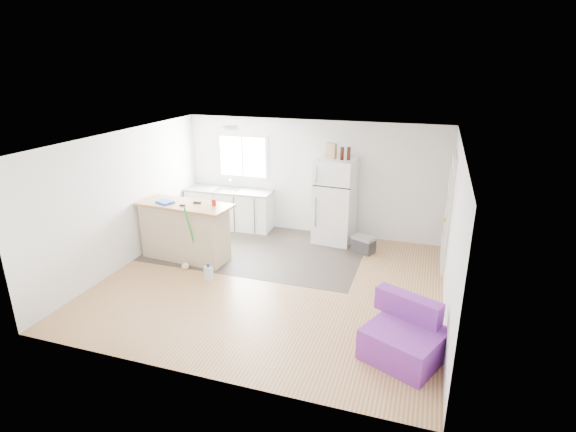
{
  "coord_description": "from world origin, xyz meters",
  "views": [
    {
      "loc": [
        2.37,
        -6.34,
        3.54
      ],
      "look_at": [
        0.07,
        0.7,
        0.95
      ],
      "focal_mm": 28.0,
      "sensor_mm": 36.0,
      "label": 1
    }
  ],
  "objects_px": {
    "peninsula": "(185,231)",
    "cooler": "(363,244)",
    "bottle_right": "(349,153)",
    "red_cup": "(214,202)",
    "kitchen_cabinets": "(230,208)",
    "cleaner_jug": "(209,273)",
    "cardboard_box": "(331,151)",
    "purple_seat": "(405,338)",
    "blue_tray": "(165,202)",
    "bottle_left": "(342,153)",
    "mop": "(187,257)",
    "refrigerator": "(335,201)"
  },
  "relations": [
    {
      "from": "cleaner_jug",
      "to": "blue_tray",
      "type": "bearing_deg",
      "value": 174.78
    },
    {
      "from": "kitchen_cabinets",
      "to": "cardboard_box",
      "type": "relative_size",
      "value": 6.52
    },
    {
      "from": "red_cup",
      "to": "cardboard_box",
      "type": "xyz_separation_m",
      "value": [
        1.74,
        1.62,
        0.73
      ]
    },
    {
      "from": "purple_seat",
      "to": "blue_tray",
      "type": "distance_m",
      "value": 4.82
    },
    {
      "from": "kitchen_cabinets",
      "to": "cardboard_box",
      "type": "distance_m",
      "value": 2.68
    },
    {
      "from": "cleaner_jug",
      "to": "bottle_left",
      "type": "bearing_deg",
      "value": 76.4
    },
    {
      "from": "refrigerator",
      "to": "purple_seat",
      "type": "bearing_deg",
      "value": -59.88
    },
    {
      "from": "refrigerator",
      "to": "blue_tray",
      "type": "relative_size",
      "value": 5.72
    },
    {
      "from": "purple_seat",
      "to": "cleaner_jug",
      "type": "distance_m",
      "value": 3.46
    },
    {
      "from": "peninsula",
      "to": "blue_tray",
      "type": "distance_m",
      "value": 0.64
    },
    {
      "from": "kitchen_cabinets",
      "to": "bottle_right",
      "type": "height_order",
      "value": "bottle_right"
    },
    {
      "from": "mop",
      "to": "red_cup",
      "type": "distance_m",
      "value": 1.07
    },
    {
      "from": "refrigerator",
      "to": "mop",
      "type": "bearing_deg",
      "value": -131.68
    },
    {
      "from": "blue_tray",
      "to": "bottle_left",
      "type": "xyz_separation_m",
      "value": [
        2.88,
        1.7,
        0.75
      ]
    },
    {
      "from": "cleaner_jug",
      "to": "cardboard_box",
      "type": "xyz_separation_m",
      "value": [
        1.51,
        2.38,
        1.74
      ]
    },
    {
      "from": "red_cup",
      "to": "bottle_left",
      "type": "relative_size",
      "value": 0.48
    },
    {
      "from": "kitchen_cabinets",
      "to": "red_cup",
      "type": "distance_m",
      "value": 1.92
    },
    {
      "from": "cooler",
      "to": "refrigerator",
      "type": "bearing_deg",
      "value": 173.99
    },
    {
      "from": "bottle_right",
      "to": "red_cup",
      "type": "bearing_deg",
      "value": -142.51
    },
    {
      "from": "blue_tray",
      "to": "bottle_left",
      "type": "bearing_deg",
      "value": 30.53
    },
    {
      "from": "bottle_left",
      "to": "bottle_right",
      "type": "relative_size",
      "value": 1.0
    },
    {
      "from": "peninsula",
      "to": "cooler",
      "type": "bearing_deg",
      "value": 27.15
    },
    {
      "from": "refrigerator",
      "to": "red_cup",
      "type": "relative_size",
      "value": 14.3
    },
    {
      "from": "kitchen_cabinets",
      "to": "peninsula",
      "type": "relative_size",
      "value": 1.09
    },
    {
      "from": "cooler",
      "to": "bottle_left",
      "type": "distance_m",
      "value": 1.8
    },
    {
      "from": "kitchen_cabinets",
      "to": "refrigerator",
      "type": "height_order",
      "value": "refrigerator"
    },
    {
      "from": "bottle_right",
      "to": "kitchen_cabinets",
      "type": "bearing_deg",
      "value": 177.67
    },
    {
      "from": "bottle_left",
      "to": "blue_tray",
      "type": "bearing_deg",
      "value": -149.47
    },
    {
      "from": "cooler",
      "to": "blue_tray",
      "type": "relative_size",
      "value": 1.67
    },
    {
      "from": "peninsula",
      "to": "kitchen_cabinets",
      "type": "bearing_deg",
      "value": 92.26
    },
    {
      "from": "cooler",
      "to": "purple_seat",
      "type": "xyz_separation_m",
      "value": [
        1.0,
        -3.07,
        0.1
      ]
    },
    {
      "from": "purple_seat",
      "to": "bottle_left",
      "type": "xyz_separation_m",
      "value": [
        -1.55,
        3.39,
        1.58
      ]
    },
    {
      "from": "peninsula",
      "to": "bottle_right",
      "type": "relative_size",
      "value": 7.2
    },
    {
      "from": "peninsula",
      "to": "purple_seat",
      "type": "bearing_deg",
      "value": -18.71
    },
    {
      "from": "peninsula",
      "to": "cooler",
      "type": "distance_m",
      "value": 3.4
    },
    {
      "from": "refrigerator",
      "to": "mop",
      "type": "distance_m",
      "value": 3.1
    },
    {
      "from": "peninsula",
      "to": "red_cup",
      "type": "height_order",
      "value": "red_cup"
    },
    {
      "from": "kitchen_cabinets",
      "to": "cooler",
      "type": "height_order",
      "value": "kitchen_cabinets"
    },
    {
      "from": "cleaner_jug",
      "to": "red_cup",
      "type": "relative_size",
      "value": 2.5
    },
    {
      "from": "cardboard_box",
      "to": "bottle_right",
      "type": "distance_m",
      "value": 0.35
    },
    {
      "from": "cooler",
      "to": "mop",
      "type": "xyz_separation_m",
      "value": [
        -2.86,
        -1.71,
        0.07
      ]
    },
    {
      "from": "blue_tray",
      "to": "peninsula",
      "type": "bearing_deg",
      "value": 14.15
    },
    {
      "from": "blue_tray",
      "to": "bottle_right",
      "type": "relative_size",
      "value": 1.2
    },
    {
      "from": "kitchen_cabinets",
      "to": "bottle_left",
      "type": "height_order",
      "value": "bottle_left"
    },
    {
      "from": "refrigerator",
      "to": "red_cup",
      "type": "height_order",
      "value": "refrigerator"
    },
    {
      "from": "cooler",
      "to": "blue_tray",
      "type": "height_order",
      "value": "blue_tray"
    },
    {
      "from": "red_cup",
      "to": "blue_tray",
      "type": "xyz_separation_m",
      "value": [
        -0.91,
        -0.14,
        -0.04
      ]
    },
    {
      "from": "red_cup",
      "to": "cardboard_box",
      "type": "height_order",
      "value": "cardboard_box"
    },
    {
      "from": "purple_seat",
      "to": "cardboard_box",
      "type": "relative_size",
      "value": 3.79
    },
    {
      "from": "bottle_left",
      "to": "refrigerator",
      "type": "bearing_deg",
      "value": 148.3
    }
  ]
}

